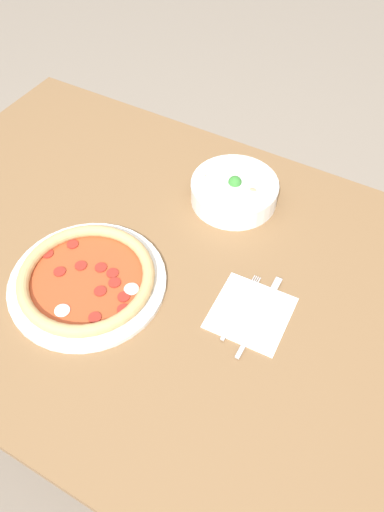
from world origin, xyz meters
TOP-DOWN VIEW (x-y plane):
  - ground_plane at (0.00, 0.00)m, footprint 8.00×8.00m
  - dining_table at (0.00, 0.00)m, footprint 1.36×0.94m
  - pizza at (-0.08, -0.12)m, footprint 0.33×0.33m
  - bowl at (0.08, 0.26)m, footprint 0.21×0.21m
  - napkin at (0.26, -0.02)m, footprint 0.16×0.16m
  - fork at (0.23, -0.02)m, footprint 0.02×0.17m
  - knife at (0.27, -0.03)m, footprint 0.02×0.22m

SIDE VIEW (x-z plane):
  - ground_plane at x=0.00m, z-range 0.00..0.00m
  - dining_table at x=0.00m, z-range 0.27..1.00m
  - napkin at x=0.26m, z-range 0.73..0.73m
  - knife at x=0.27m, z-range 0.73..0.73m
  - fork at x=0.23m, z-range 0.73..0.73m
  - pizza at x=-0.08m, z-range 0.72..0.76m
  - bowl at x=0.08m, z-range 0.72..0.80m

